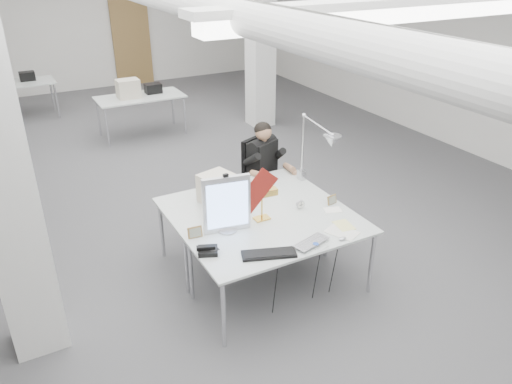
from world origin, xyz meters
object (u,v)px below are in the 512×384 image
beige_monitor (217,188)px  office_chair (261,182)px  desk_phone (208,251)px  bankers_lamp (262,206)px  laptop (316,245)px  desk_main (283,234)px  monitor (227,204)px  architect_lamp (315,152)px  seated_person (263,156)px

beige_monitor → office_chair: bearing=20.8°
desk_phone → beige_monitor: size_ratio=0.53×
desk_phone → bankers_lamp: bearing=46.3°
office_chair → laptop: (-0.49, -1.94, 0.26)m
desk_main → beige_monitor: (-0.28, 0.93, 0.17)m
desk_phone → desk_main: bearing=20.9°
monitor → beige_monitor: bearing=84.7°
bankers_lamp → architect_lamp: size_ratio=0.36×
office_chair → desk_phone: (-1.42, -1.56, 0.26)m
office_chair → laptop: bearing=-127.5°
bankers_lamp → monitor: bearing=-170.5°
laptop → seated_person: bearing=60.4°
desk_main → beige_monitor: bearing=106.9°
desk_phone → architect_lamp: architect_lamp is taller
seated_person → monitor: monitor is taller
desk_main → office_chair: bearing=68.3°
seated_person → architect_lamp: architect_lamp is taller
office_chair → beige_monitor: beige_monitor is taller
seated_person → bankers_lamp: seated_person is taller
monitor → seated_person: bearing=58.8°
desk_phone → architect_lamp: 1.83m
bankers_lamp → beige_monitor: bearing=116.9°
seated_person → desk_phone: size_ratio=4.50×
bankers_lamp → desk_phone: bankers_lamp is taller
office_chair → desk_phone: bearing=-155.9°
desk_main → architect_lamp: architect_lamp is taller
bankers_lamp → office_chair: bearing=66.0°
office_chair → seated_person: 0.39m
desk_phone → architect_lamp: (1.64, 0.70, 0.42)m
bankers_lamp → desk_phone: bearing=-152.2°
bankers_lamp → laptop: bearing=-69.9°
bankers_lamp → desk_phone: (-0.74, -0.32, -0.14)m
office_chair → bankers_lamp: 1.47m
monitor → bankers_lamp: (0.41, 0.04, -0.13)m
desk_main → laptop: (0.15, -0.35, 0.03)m
desk_phone → office_chair: bearing=70.7°
monitor → beige_monitor: 0.65m
office_chair → architect_lamp: bearing=-99.3°
desk_main → monitor: bearing=145.6°
architect_lamp → seated_person: bearing=86.2°
office_chair → bankers_lamp: bankers_lamp is taller
office_chair → architect_lamp: 1.12m
desk_phone → beige_monitor: 1.04m
seated_person → monitor: size_ratio=1.38×
desk_main → laptop: laptop is taller
office_chair → monitor: bearing=-154.0°
desk_main → beige_monitor: size_ratio=5.31×
office_chair → bankers_lamp: bearing=-142.1°
desk_phone → beige_monitor: (0.51, 0.90, 0.14)m
desk_phone → architect_lamp: bearing=46.1°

